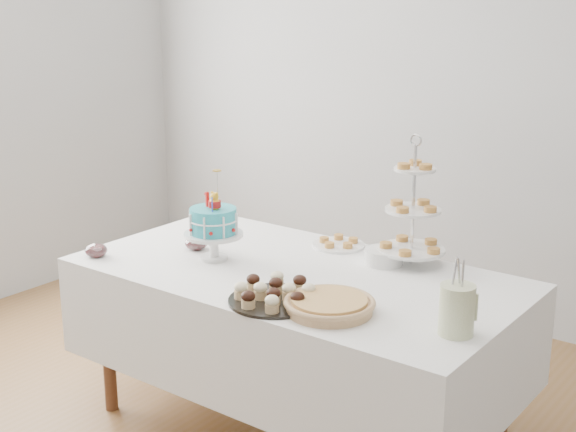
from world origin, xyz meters
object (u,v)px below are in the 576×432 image
Objects in this scene: tiered_stand at (413,211)px; jam_bowl_b at (196,243)px; table at (296,320)px; utensil_pitcher at (457,308)px; pastry_plate at (339,243)px; birthday_cake at (214,236)px; pie at (329,304)px; cupcake_tray at (275,292)px; jam_bowl_a at (96,251)px; plate_stack at (384,257)px.

tiered_stand is 1.01m from jam_bowl_b.
table is 6.87× the size of utensil_pitcher.
table is 7.77× the size of pastry_plate.
pastry_plate is (0.34, 0.49, -0.09)m from birthday_cake.
cupcake_tray is at bearing -169.67° from pie.
jam_bowl_a is at bearing -177.19° from cupcake_tray.
utensil_pitcher reaches higher than jam_bowl_b.
jam_bowl_b is at bearing 156.62° from cupcake_tray.
pie reaches higher than table.
jam_bowl_a is (-1.19, -0.77, -0.21)m from tiered_stand.
tiered_stand is 5.47× the size of jam_bowl_b.
tiered_stand is 0.78m from utensil_pitcher.
pie is at bearing -87.75° from tiered_stand.
pie is 3.42× the size of jam_bowl_a.
utensil_pitcher reaches higher than plate_stack.
pie is at bearing -78.75° from plate_stack.
tiered_stand reaches higher than table.
plate_stack is (0.64, 0.40, -0.08)m from birthday_cake.
cupcake_tray is 1.05× the size of pie.
tiered_stand reaches higher than pastry_plate.
birthday_cake is at bearing -146.67° from tiered_stand.
cupcake_tray is 1.47× the size of pastry_plate.
birthday_cake is at bearing 155.45° from cupcake_tray.
birthday_cake reaches higher than cupcake_tray.
pie is 0.81m from pastry_plate.
cupcake_tray is 0.66m from plate_stack.
pie is 0.96m from jam_bowl_b.
jam_bowl_b is (-0.90, -0.42, -0.21)m from tiered_stand.
pastry_plate is (-0.30, 0.09, -0.02)m from plate_stack.
table is at bearing -131.73° from tiered_stand.
birthday_cake is 1.12× the size of cupcake_tray.
tiered_stand reaches higher than utensil_pitcher.
tiered_stand reaches higher than jam_bowl_b.
cupcake_tray is at bearing -0.81° from birthday_cake.
table is at bearing 37.30° from birthday_cake.
utensil_pitcher is at bearing 11.56° from cupcake_tray.
plate_stack is 0.31m from pastry_plate.
pastry_plate is at bearing 96.12° from table.
birthday_cake is at bearing 151.73° from utensil_pitcher.
cupcake_tray is 0.76m from pastry_plate.
birthday_cake reaches higher than pastry_plate.
pie is 2.02× the size of plate_stack.
table is 0.61m from jam_bowl_b.
birthday_cake reaches higher than jam_bowl_a.
birthday_cake is 2.36× the size of plate_stack.
utensil_pitcher reaches higher than pastry_plate.
jam_bowl_b is (-0.92, 0.26, -0.00)m from pie.
plate_stack is at bearing -139.92° from tiered_stand.
table is at bearing -83.88° from pastry_plate.
cupcake_tray is at bearing -23.38° from jam_bowl_b.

